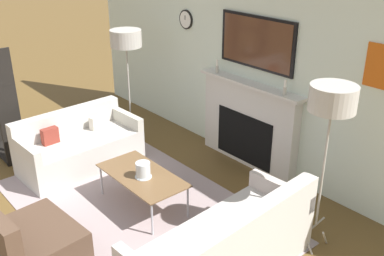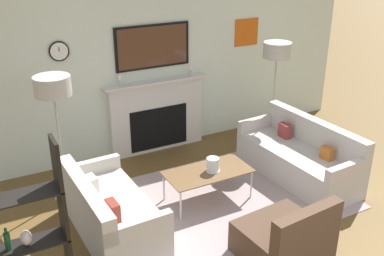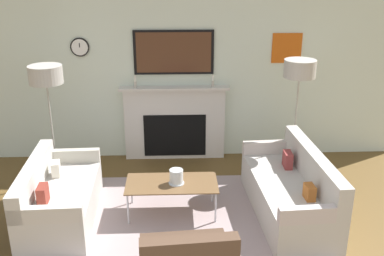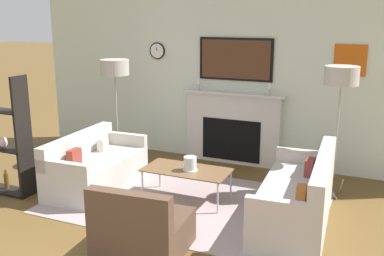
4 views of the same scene
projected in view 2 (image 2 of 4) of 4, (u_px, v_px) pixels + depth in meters
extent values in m
cube|color=silver|center=(152.00, 68.00, 7.05)|extent=(7.35, 0.07, 2.70)
cube|color=beige|center=(157.00, 116.00, 7.27)|extent=(1.59, 0.16, 1.15)
cube|color=black|center=(159.00, 128.00, 7.27)|extent=(0.98, 0.01, 0.69)
cube|color=beige|center=(156.00, 82.00, 7.02)|extent=(1.71, 0.22, 0.04)
cylinder|color=#B2AD9E|center=(120.00, 83.00, 6.71)|extent=(0.04, 0.04, 0.10)
cylinder|color=white|center=(120.00, 77.00, 6.67)|extent=(0.03, 0.03, 0.09)
cylinder|color=#B2AD9E|center=(191.00, 73.00, 7.22)|extent=(0.04, 0.04, 0.10)
cylinder|color=white|center=(191.00, 67.00, 7.18)|extent=(0.03, 0.03, 0.09)
cube|color=black|center=(153.00, 46.00, 6.87)|extent=(1.22, 0.04, 0.68)
cube|color=#4C2D1E|center=(153.00, 47.00, 6.86)|extent=(1.14, 0.01, 0.61)
cylinder|color=black|center=(59.00, 51.00, 6.23)|extent=(0.28, 0.02, 0.28)
cylinder|color=silver|center=(59.00, 51.00, 6.21)|extent=(0.24, 0.00, 0.24)
cube|color=black|center=(59.00, 49.00, 6.20)|extent=(0.01, 0.00, 0.06)
cube|color=#C35211|center=(246.00, 32.00, 7.60)|extent=(0.46, 0.02, 0.46)
cube|color=gray|center=(214.00, 201.00, 6.01)|extent=(3.49, 2.20, 0.01)
cube|color=#BAB5AC|center=(113.00, 216.00, 5.32)|extent=(0.84, 1.63, 0.44)
cube|color=#BAB5AC|center=(85.00, 196.00, 5.03)|extent=(0.22, 1.61, 0.32)
cube|color=#BCB8A8|center=(91.00, 167.00, 5.79)|extent=(0.78, 0.13, 0.18)
cube|color=#BBB4A9|center=(138.00, 228.00, 4.60)|extent=(0.78, 0.13, 0.18)
cube|color=beige|center=(92.00, 183.00, 5.42)|extent=(0.13, 0.20, 0.19)
cube|color=maroon|center=(113.00, 211.00, 4.86)|extent=(0.11, 0.22, 0.22)
cube|color=#BAB5AC|center=(297.00, 163.00, 6.52)|extent=(0.87, 1.93, 0.46)
cube|color=#BAB5AC|center=(315.00, 132.00, 6.49)|extent=(0.27, 1.90, 0.39)
cube|color=#BEB1AE|center=(349.00, 170.00, 5.69)|extent=(0.77, 0.14, 0.18)
cube|color=#BEB2A9|center=(259.00, 123.00, 7.09)|extent=(0.77, 0.14, 0.18)
cube|color=#AD5E26|center=(327.00, 153.00, 6.12)|extent=(0.11, 0.18, 0.17)
cube|color=brown|center=(285.00, 131.00, 6.77)|extent=(0.10, 0.21, 0.21)
cube|color=#4C3728|center=(282.00, 241.00, 4.93)|extent=(0.94, 0.86, 0.38)
cube|color=#4C3728|center=(307.00, 227.00, 4.52)|extent=(0.88, 0.21, 0.39)
cube|color=brown|center=(208.00, 172.00, 5.90)|extent=(1.14, 0.58, 0.02)
cylinder|color=#B7B7BC|center=(181.00, 205.00, 5.56)|extent=(0.02, 0.02, 0.41)
cylinder|color=#B7B7BC|center=(251.00, 185.00, 6.02)|extent=(0.02, 0.02, 0.41)
cylinder|color=#B7B7BC|center=(164.00, 187.00, 5.96)|extent=(0.02, 0.02, 0.41)
cylinder|color=#B7B7BC|center=(231.00, 169.00, 6.42)|extent=(0.02, 0.02, 0.41)
cylinder|color=silver|center=(213.00, 165.00, 5.87)|extent=(0.17, 0.17, 0.19)
cylinder|color=silver|center=(213.00, 167.00, 5.89)|extent=(0.09, 0.09, 0.10)
cylinder|color=silver|center=(213.00, 170.00, 5.90)|extent=(0.19, 0.19, 0.01)
cylinder|color=#9E998E|center=(73.00, 186.00, 6.12)|extent=(0.09, 0.23, 0.28)
cylinder|color=#9E998E|center=(59.00, 188.00, 6.08)|extent=(0.17, 0.19, 0.28)
cylinder|color=#9E998E|center=(66.00, 193.00, 5.96)|extent=(0.23, 0.07, 0.28)
cylinder|color=#9E998E|center=(59.00, 140.00, 5.76)|extent=(0.02, 0.02, 1.20)
cylinder|color=#B2ADA3|center=(52.00, 86.00, 5.47)|extent=(0.45, 0.45, 0.25)
cylinder|color=#9E998E|center=(274.00, 136.00, 7.60)|extent=(0.09, 0.23, 0.29)
cylinder|color=#9E998E|center=(264.00, 138.00, 7.56)|extent=(0.17, 0.19, 0.29)
cylinder|color=#9E998E|center=(273.00, 141.00, 7.43)|extent=(0.23, 0.07, 0.29)
cylinder|color=#9E998E|center=(274.00, 96.00, 7.23)|extent=(0.02, 0.02, 1.25)
cylinder|color=#B2ADA3|center=(277.00, 50.00, 6.93)|extent=(0.44, 0.44, 0.24)
cube|color=black|center=(64.00, 217.00, 4.26)|extent=(0.04, 0.28, 1.64)
cube|color=black|center=(22.00, 246.00, 4.17)|extent=(0.85, 0.28, 0.01)
cube|color=black|center=(13.00, 198.00, 3.96)|extent=(0.85, 0.28, 0.02)
cylinder|color=#194223|center=(8.00, 241.00, 4.08)|extent=(0.06, 0.06, 0.18)
cylinder|color=#194223|center=(6.00, 231.00, 4.04)|extent=(0.03, 0.03, 0.05)
ellipsoid|color=beige|center=(26.00, 238.00, 4.14)|extent=(0.10, 0.10, 0.16)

